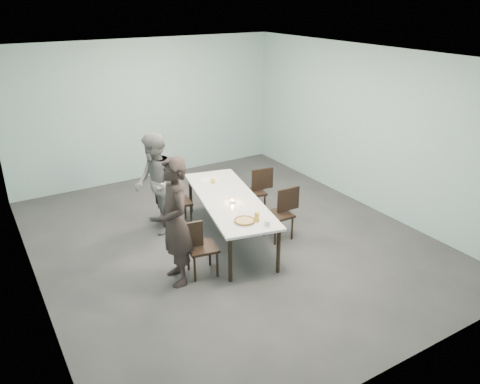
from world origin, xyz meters
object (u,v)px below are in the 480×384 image
diner_far (155,184)px  amber_tumbler (213,181)px  chair_near_left (197,244)px  chair_far_right (257,188)px  tealight (233,202)px  chair_far_left (174,199)px  chair_near_right (283,210)px  table (229,201)px  side_plate (243,210)px  diner_near (175,222)px  water_tumbler (267,223)px  beer_glass (257,217)px  pizza (245,221)px

diner_far → amber_tumbler: bearing=88.5°
chair_near_left → chair_far_right: size_ratio=1.00×
chair_far_right → tealight: bearing=48.8°
chair_far_left → amber_tumbler: size_ratio=10.88×
chair_near_left → chair_near_right: size_ratio=1.00×
table → side_plate: bearing=-95.6°
table → diner_near: size_ratio=1.46×
water_tumbler → chair_far_right: bearing=61.1°
chair_far_left → amber_tumbler: chair_far_left is taller
table → chair_far_left: (-0.58, 0.95, -0.19)m
chair_near_left → beer_glass: size_ratio=5.80×
pizza → tealight: (0.19, 0.68, 0.00)m
table → chair_near_right: bearing=-26.3°
chair_near_left → side_plate: chair_near_left is taller
beer_glass → tealight: (0.03, 0.76, -0.05)m
diner_near → water_tumbler: diner_near is taller
chair_near_left → diner_near: size_ratio=0.46×
diner_near → diner_far: (0.35, 1.61, -0.07)m
chair_near_right → diner_near: (-2.05, -0.30, 0.44)m
chair_far_left → water_tumbler: bearing=-67.6°
tealight → table: bearing=77.4°
chair_near_left → diner_far: diner_far is taller
diner_far → tealight: diner_far is taller
amber_tumbler → tealight: bearing=-98.0°
diner_near → side_plate: 1.22m
amber_tumbler → water_tumbler: bearing=-93.4°
diner_far → amber_tumbler: 1.01m
chair_far_right → side_plate: size_ratio=4.83×
chair_far_left → diner_near: diner_near is taller
chair_far_right → chair_near_right: bearing=91.3°
diner_far → side_plate: 1.69m
table → chair_far_right: bearing=33.1°
side_plate → water_tumbler: water_tumbler is taller
beer_glass → side_plate: bearing=86.9°
chair_near_right → water_tumbler: chair_near_right is taller
chair_near_right → diner_far: bearing=-36.4°
beer_glass → tealight: beer_glass is taller
chair_near_right → diner_near: 2.12m
chair_near_left → pizza: size_ratio=2.56×
table → chair_far_left: 1.13m
chair_near_right → pizza: chair_near_right is taller
beer_glass → amber_tumbler: size_ratio=1.88×
side_plate → water_tumbler: bearing=-87.6°
chair_near_left → side_plate: size_ratio=4.83×
beer_glass → chair_far_left: bearing=104.8°
chair_far_right → beer_glass: beer_glass is taller
chair_near_left → water_tumbler: bearing=-16.6°
chair_far_right → diner_near: 2.60m
table → chair_near_left: bearing=-143.2°
water_tumbler → chair_near_right: bearing=42.2°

